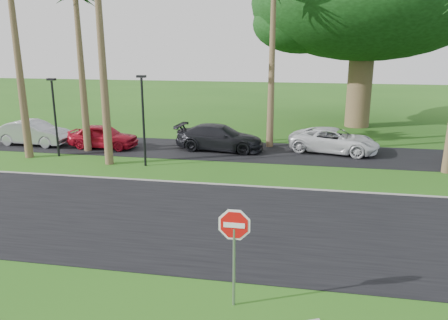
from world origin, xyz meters
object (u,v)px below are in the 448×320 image
Objects in this scene: car_red at (103,136)px; car_minivan at (334,141)px; car_dark at (220,138)px; stop_sign_near at (234,238)px; car_silver at (34,133)px.

car_red is 0.83× the size of car_minivan.
car_red is 7.08m from car_dark.
car_red is 0.81× the size of car_dark.
car_minivan is at bearing -82.09° from car_red.
car_minivan is (6.62, 0.62, -0.05)m from car_dark.
stop_sign_near is 16.52m from car_minivan.
stop_sign_near is 0.63× the size of car_red.
car_silver is at bearing 106.88° from car_minivan.
car_red is at bearing 100.15° from car_dark.
car_dark reaches higher than car_red.
car_silver is at bearing 92.37° from car_red.
car_minivan is (18.29, 1.34, -0.05)m from car_silver.
car_red is at bearing 125.03° from stop_sign_near.
stop_sign_near reaches higher than car_silver.
stop_sign_near reaches higher than car_red.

